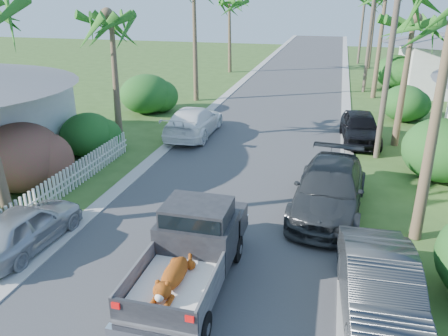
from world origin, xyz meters
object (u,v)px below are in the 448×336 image
(utility_pole_b, at_px, (390,56))
(utility_pole_d, at_px, (363,19))
(parked_car_rf, at_px, (360,127))
(palm_l_d, at_px, (230,1))
(parked_car_rm, at_px, (329,189))
(palm_l_b, at_px, (109,15))
(pickup_truck, at_px, (195,244))
(parked_car_ln, at_px, (25,227))
(parked_car_lf, at_px, (194,122))
(utility_pole_c, at_px, (371,29))
(parked_car_rn, at_px, (380,291))
(palm_r_b, at_px, (414,20))

(utility_pole_b, height_order, utility_pole_d, same)
(parked_car_rf, height_order, utility_pole_b, utility_pole_b)
(palm_l_d, xyz_separation_m, utility_pole_b, (12.10, -21.00, -1.84))
(parked_car_rm, height_order, palm_l_b, palm_l_b)
(pickup_truck, height_order, utility_pole_b, utility_pole_b)
(parked_car_ln, distance_m, parked_car_lf, 11.84)
(palm_l_d, bearing_deg, utility_pole_b, -60.05)
(utility_pole_b, height_order, utility_pole_c, same)
(utility_pole_d, bearing_deg, palm_l_d, -143.36)
(pickup_truck, distance_m, palm_l_b, 13.16)
(palm_l_b, bearing_deg, parked_car_rf, 15.29)
(parked_car_ln, relative_size, parked_car_lf, 0.75)
(parked_car_ln, xyz_separation_m, palm_l_b, (-1.80, 9.64, 5.48))
(parked_car_rm, distance_m, utility_pole_d, 36.25)
(parked_car_ln, xyz_separation_m, parked_car_lf, (1.40, 11.76, 0.09))
(parked_car_rn, distance_m, palm_l_d, 34.68)
(parked_car_lf, bearing_deg, parked_car_ln, 82.67)
(pickup_truck, bearing_deg, parked_car_rn, -5.74)
(utility_pole_d, bearing_deg, utility_pole_c, -90.00)
(parked_car_rf, xyz_separation_m, parked_car_lf, (-8.49, -1.07, 0.00))
(palm_l_b, height_order, utility_pole_b, utility_pole_b)
(parked_car_lf, height_order, utility_pole_b, utility_pole_b)
(parked_car_lf, bearing_deg, palm_l_d, -82.24)
(palm_l_b, xyz_separation_m, palm_l_d, (0.30, 22.00, 0.29))
(parked_car_rm, height_order, parked_car_lf, parked_car_rm)
(parked_car_rn, bearing_deg, parked_car_ln, 172.36)
(palm_l_b, relative_size, utility_pole_b, 0.82)
(parked_car_lf, distance_m, utility_pole_c, 17.09)
(parked_car_lf, bearing_deg, palm_r_b, -175.61)
(palm_l_b, bearing_deg, utility_pole_c, 52.22)
(parked_car_lf, distance_m, utility_pole_d, 30.55)
(parked_car_rn, relative_size, utility_pole_c, 0.52)
(pickup_truck, distance_m, parked_car_ln, 5.32)
(parked_car_ln, height_order, palm_l_b, palm_l_b)
(parked_car_rf, xyz_separation_m, palm_l_d, (-11.39, 18.81, 5.68))
(utility_pole_c, bearing_deg, palm_r_b, -85.60)
(pickup_truck, bearing_deg, palm_l_d, 102.08)
(palm_l_d, bearing_deg, parked_car_rf, -58.80)
(parked_car_rm, distance_m, parked_car_lf, 10.13)
(parked_car_lf, distance_m, utility_pole_b, 10.03)
(utility_pole_d, bearing_deg, parked_car_rm, -93.18)
(pickup_truck, xyz_separation_m, palm_l_b, (-7.11, 9.80, 5.14))
(parked_car_rn, distance_m, utility_pole_c, 26.55)
(parked_car_rm, bearing_deg, palm_l_b, 159.03)
(parked_car_rm, bearing_deg, parked_car_ln, -146.96)
(parked_car_rf, distance_m, palm_l_b, 13.26)
(pickup_truck, height_order, parked_car_rm, pickup_truck)
(palm_r_b, bearing_deg, parked_car_lf, -175.07)
(parked_car_rf, distance_m, palm_l_d, 22.71)
(pickup_truck, height_order, palm_r_b, palm_r_b)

